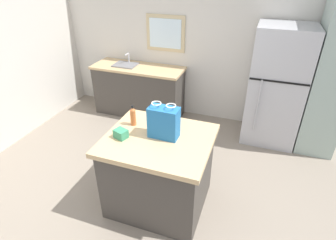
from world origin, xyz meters
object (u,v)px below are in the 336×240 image
object	(u,v)px
tall_cabinet	(331,76)
shopping_bag	(164,122)
small_box	(121,134)
bottle	(133,116)
kitchen_island	(159,171)
refrigerator	(276,87)

from	to	relation	value
tall_cabinet	shopping_bag	world-z (taller)	tall_cabinet
tall_cabinet	small_box	xyz separation A→B (m)	(-2.17, -2.00, -0.18)
tall_cabinet	shopping_bag	distance (m)	2.54
small_box	bottle	bearing A→B (deg)	88.44
kitchen_island	small_box	xyz separation A→B (m)	(-0.37, -0.12, 0.50)
small_box	bottle	distance (m)	0.29
refrigerator	shopping_bag	bearing A→B (deg)	-120.90
tall_cabinet	small_box	distance (m)	2.96
kitchen_island	bottle	world-z (taller)	bottle
kitchen_island	tall_cabinet	bearing A→B (deg)	46.18
kitchen_island	small_box	bearing A→B (deg)	-161.48
kitchen_island	shopping_bag	xyz separation A→B (m)	(0.04, 0.05, 0.62)
bottle	kitchen_island	bearing A→B (deg)	-23.58
bottle	small_box	bearing A→B (deg)	-91.56
kitchen_island	shopping_bag	world-z (taller)	shopping_bag
small_box	refrigerator	bearing A→B (deg)	53.09
kitchen_island	small_box	size ratio (longest dim) A/B	8.51
tall_cabinet	small_box	world-z (taller)	tall_cabinet
refrigerator	bottle	xyz separation A→B (m)	(-1.49, -1.72, 0.13)
refrigerator	small_box	distance (m)	2.50
refrigerator	tall_cabinet	size ratio (longest dim) A/B	0.78
small_box	bottle	size ratio (longest dim) A/B	0.54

